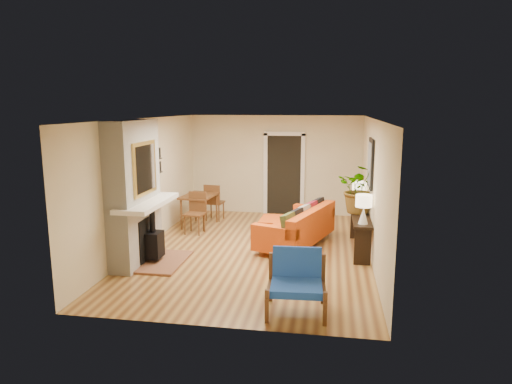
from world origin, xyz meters
TOP-DOWN VIEW (x-y plane):
  - room_shell at (0.60, 2.63)m, footprint 6.50×6.50m
  - fireplace at (-2.00, -1.00)m, footprint 1.09×1.68m
  - sofa at (0.86, 0.50)m, footprint 1.60×2.37m
  - ottoman at (0.37, 1.05)m, footprint 0.83×0.83m
  - blue_chair at (1.03, -2.53)m, footprint 0.86×0.85m
  - dining_table at (-1.54, 1.64)m, footprint 0.85×1.75m
  - console_table at (2.07, 0.33)m, footprint 0.34×1.85m
  - lamp_near at (2.07, -0.34)m, footprint 0.30×0.30m
  - lamp_far at (2.07, 1.11)m, footprint 0.30×0.30m
  - houseplant at (2.06, 0.53)m, footprint 0.92×0.81m

SIDE VIEW (x-z plane):
  - ottoman at x=0.37m, z-range 0.03..0.44m
  - sofa at x=0.86m, z-range -0.05..0.81m
  - blue_chair at x=1.03m, z-range 0.03..0.89m
  - console_table at x=2.07m, z-range 0.21..0.94m
  - dining_table at x=-1.54m, z-range 0.14..1.07m
  - lamp_near at x=2.07m, z-range 0.79..1.33m
  - lamp_far at x=2.07m, z-range 0.79..1.33m
  - houseplant at x=2.06m, z-range 0.72..1.72m
  - room_shell at x=0.60m, z-range -2.01..4.49m
  - fireplace at x=-2.00m, z-range -0.06..2.54m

